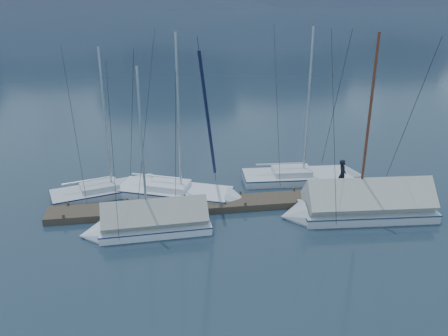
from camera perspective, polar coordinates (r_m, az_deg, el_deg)
The scene contains 9 objects.
ground at distance 23.23m, azimuth 0.75°, elevation -6.87°, with size 1000.00×1000.00×0.00m, color #152330.
dock at distance 24.93m, azimuth 0.00°, elevation -4.47°, with size 18.00×1.50×0.54m.
mooring_posts at distance 24.76m, azimuth -1.15°, elevation -4.04°, with size 15.12×1.52×0.35m.
sailboat_open_left at distance 27.25m, azimuth -12.35°, elevation -2.52°, with size 6.92×3.60×8.81m.
sailboat_open_mid at distance 25.97m, azimuth -4.07°, elevation -3.25°, with size 7.52×4.68×9.64m.
sailboat_open_right at distance 28.67m, azimuth 10.51°, elevation -1.09°, with size 7.45×3.15×9.70m.
sailboat_covered_near at distance 24.73m, azimuth 15.55°, elevation -4.56°, with size 7.85×3.32×10.01m.
sailboat_covered_far at distance 22.74m, azimuth -9.51°, elevation -6.66°, with size 6.18×2.60×8.57m.
person at distance 26.58m, azimuth 14.03°, elevation -0.82°, with size 0.64×0.42×1.75m, color black.
Camera 1 is at (-3.38, -20.10, 11.14)m, focal length 38.00 mm.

